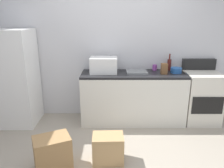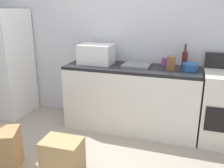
{
  "view_description": "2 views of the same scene",
  "coord_description": "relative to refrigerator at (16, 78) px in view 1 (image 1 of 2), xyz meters",
  "views": [
    {
      "loc": [
        -0.07,
        -2.49,
        1.83
      ],
      "look_at": [
        -0.09,
        0.88,
        0.8
      ],
      "focal_mm": 35.21,
      "sensor_mm": 36.0,
      "label": 1
    },
    {
      "loc": [
        1.03,
        -1.9,
        1.65
      ],
      "look_at": [
        0.16,
        0.79,
        0.76
      ],
      "focal_mm": 39.0,
      "sensor_mm": 36.0,
      "label": 2
    }
  ],
  "objects": [
    {
      "name": "ground_plane",
      "position": [
        1.75,
        -1.15,
        -0.82
      ],
      "size": [
        6.0,
        6.0,
        0.0
      ],
      "primitive_type": "plane",
      "color": "#9E9384"
    },
    {
      "name": "coffee_mug",
      "position": [
        2.46,
        0.27,
        0.13
      ],
      "size": [
        0.08,
        0.08,
        0.1
      ],
      "primitive_type": "cylinder",
      "color": "purple",
      "rests_on": "kitchen_counter"
    },
    {
      "name": "microwave",
      "position": [
        1.53,
        0.08,
        0.21
      ],
      "size": [
        0.46,
        0.34,
        0.27
      ],
      "primitive_type": "cube",
      "color": "white",
      "rests_on": "kitchen_counter"
    },
    {
      "name": "cardboard_box_large",
      "position": [
        1.63,
        -1.15,
        -0.63
      ],
      "size": [
        0.41,
        0.3,
        0.38
      ],
      "primitive_type": "cube",
      "rotation": [
        0.0,
        0.0,
        0.04
      ],
      "color": "tan",
      "rests_on": "ground_plane"
    },
    {
      "name": "wall_back",
      "position": [
        1.75,
        0.4,
        0.48
      ],
      "size": [
        5.0,
        0.1,
        2.6
      ],
      "primitive_type": "cube",
      "color": "silver",
      "rests_on": "ground_plane"
    },
    {
      "name": "sink_basin",
      "position": [
        2.11,
        0.08,
        0.09
      ],
      "size": [
        0.36,
        0.32,
        0.03
      ],
      "primitive_type": "cube",
      "color": "slate",
      "rests_on": "kitchen_counter"
    },
    {
      "name": "kitchen_counter",
      "position": [
        2.05,
        0.05,
        -0.37
      ],
      "size": [
        1.8,
        0.6,
        0.9
      ],
      "color": "silver",
      "rests_on": "ground_plane"
    },
    {
      "name": "cardboard_box_medium",
      "position": [
        0.94,
        -1.3,
        -0.6
      ],
      "size": [
        0.52,
        0.46,
        0.44
      ],
      "primitive_type": "cube",
      "rotation": [
        0.0,
        0.0,
        0.44
      ],
      "color": "#A37A4C",
      "rests_on": "ground_plane"
    },
    {
      "name": "mixing_bowl",
      "position": [
        2.79,
        0.07,
        0.12
      ],
      "size": [
        0.19,
        0.19,
        0.09
      ],
      "primitive_type": "cylinder",
      "color": "#2659A5",
      "rests_on": "kitchen_counter"
    },
    {
      "name": "wine_bottle",
      "position": [
        2.71,
        0.26,
        0.19
      ],
      "size": [
        0.07,
        0.07,
        0.3
      ],
      "color": "#591E19",
      "rests_on": "kitchen_counter"
    },
    {
      "name": "refrigerator",
      "position": [
        0.0,
        0.0,
        0.0
      ],
      "size": [
        0.68,
        0.66,
        1.64
      ],
      "primitive_type": "cube",
      "color": "white",
      "rests_on": "ground_plane"
    },
    {
      "name": "knife_block",
      "position": [
        2.56,
        -0.01,
        0.17
      ],
      "size": [
        0.1,
        0.1,
        0.18
      ],
      "primitive_type": "cube",
      "color": "brown",
      "rests_on": "kitchen_counter"
    },
    {
      "name": "stove_oven",
      "position": [
        3.27,
        0.06,
        -0.36
      ],
      "size": [
        0.6,
        0.61,
        1.1
      ],
      "color": "silver",
      "rests_on": "ground_plane"
    }
  ]
}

